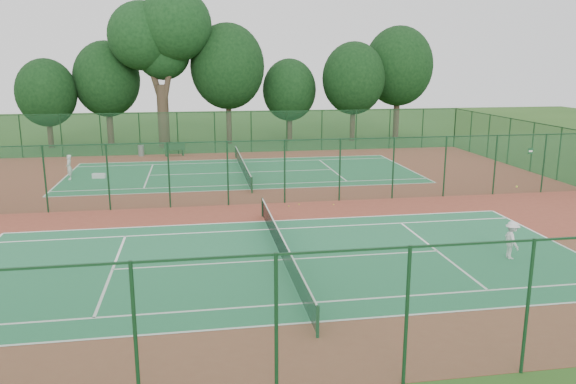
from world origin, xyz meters
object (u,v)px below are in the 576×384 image
(trash_bin, at_px, (141,151))
(bench, at_px, (175,150))
(big_tree, at_px, (161,35))
(player_near, at_px, (512,240))
(kit_bag, at_px, (99,176))
(player_far, at_px, (69,167))

(trash_bin, distance_m, bench, 2.77)
(trash_bin, xyz_separation_m, bench, (2.71, -0.54, 0.10))
(trash_bin, xyz_separation_m, big_tree, (1.77, 4.99, 9.35))
(player_near, xyz_separation_m, kit_bag, (-18.45, 18.90, -0.61))
(player_near, distance_m, big_tree, 37.00)
(player_near, relative_size, bench, 0.85)
(bench, relative_size, kit_bag, 2.10)
(big_tree, bearing_deg, player_far, -111.62)
(trash_bin, height_order, bench, bench)
(bench, distance_m, big_tree, 10.81)
(player_near, height_order, player_far, player_far)
(player_far, xyz_separation_m, bench, (6.49, 8.48, -0.28))
(big_tree, bearing_deg, trash_bin, -109.51)
(player_far, xyz_separation_m, big_tree, (5.55, 14.00, 8.97))
(trash_bin, distance_m, big_tree, 10.75)
(kit_bag, xyz_separation_m, big_tree, (3.75, 13.83, 9.64))
(kit_bag, bearing_deg, bench, 70.54)
(big_tree, bearing_deg, player_near, -65.82)
(kit_bag, bearing_deg, player_far, -164.53)
(player_far, height_order, big_tree, big_tree)
(trash_bin, bearing_deg, kit_bag, -102.63)
(kit_bag, bearing_deg, player_near, -35.68)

